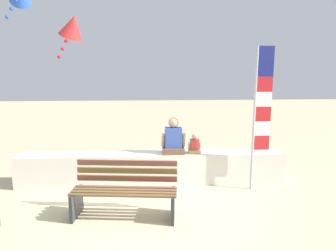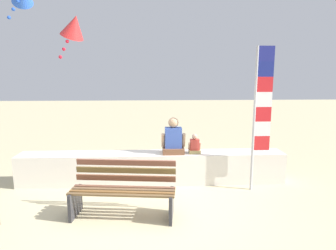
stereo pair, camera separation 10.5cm
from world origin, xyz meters
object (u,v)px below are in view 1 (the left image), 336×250
person_adult (173,139)px  person_child (195,145)px  flag_banner (260,108)px  park_bench (125,191)px  kite_red (72,26)px

person_adult → person_child: person_adult is taller
person_child → flag_banner: (1.20, -0.45, 0.84)m
park_bench → person_adult: bearing=57.3°
person_child → kite_red: bearing=154.5°
park_bench → flag_banner: (2.57, 0.97, 1.24)m
person_adult → person_child: size_ratio=1.85×
person_adult → person_child: 0.47m
person_child → flag_banner: 1.54m
park_bench → person_child: bearing=46.2°
person_adult → flag_banner: 1.85m
kite_red → park_bench: bearing=-63.6°
park_bench → kite_red: bearing=116.4°
person_adult → kite_red: (-2.27, 1.30, 2.45)m
person_child → park_bench: bearing=-133.8°
flag_banner → kite_red: (-3.92, 1.75, 1.75)m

